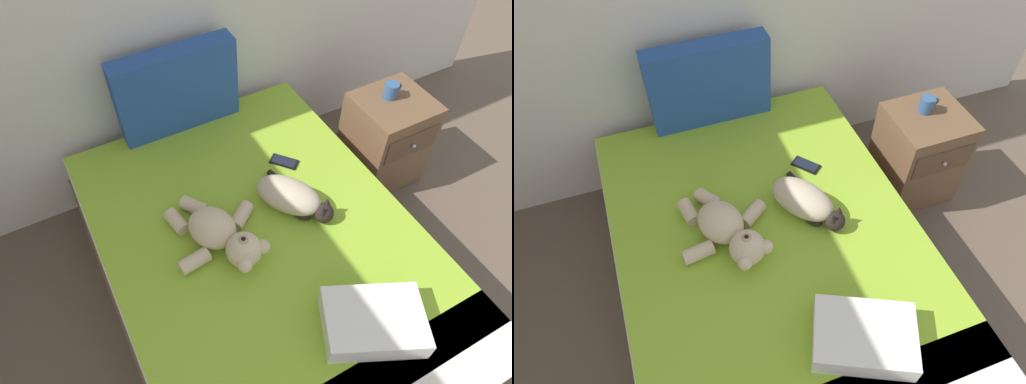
# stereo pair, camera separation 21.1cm
# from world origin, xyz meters

# --- Properties ---
(bed) EXTENTS (1.48, 2.03, 0.52)m
(bed) POSITION_xyz_m (1.58, 3.50, 0.26)
(bed) COLOR brown
(bed) RESTS_ON ground_plane
(patterned_cushion) EXTENTS (0.68, 0.13, 0.49)m
(patterned_cushion) POSITION_xyz_m (1.55, 4.43, 0.76)
(patterned_cushion) COLOR #264C99
(patterned_cushion) RESTS_ON bed
(cat) EXTENTS (0.34, 0.44, 0.15)m
(cat) POSITION_xyz_m (1.80, 3.60, 0.59)
(cat) COLOR #C6B293
(cat) RESTS_ON bed
(teddy_bear) EXTENTS (0.45, 0.55, 0.18)m
(teddy_bear) POSITION_xyz_m (1.39, 3.56, 0.59)
(teddy_bear) COLOR beige
(teddy_bear) RESTS_ON bed
(cell_phone) EXTENTS (0.15, 0.16, 0.01)m
(cell_phone) POSITION_xyz_m (1.92, 3.88, 0.52)
(cell_phone) COLOR black
(cell_phone) RESTS_ON bed
(throw_pillow) EXTENTS (0.48, 0.42, 0.11)m
(throw_pillow) POSITION_xyz_m (1.75, 2.90, 0.57)
(throw_pillow) COLOR white
(throw_pillow) RESTS_ON bed
(nightstand) EXTENTS (0.44, 0.44, 0.61)m
(nightstand) POSITION_xyz_m (2.70, 3.92, 0.31)
(nightstand) COLOR brown
(nightstand) RESTS_ON ground_plane
(mug) EXTENTS (0.12, 0.08, 0.09)m
(mug) POSITION_xyz_m (2.69, 3.97, 0.66)
(mug) COLOR #33598C
(mug) RESTS_ON nightstand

